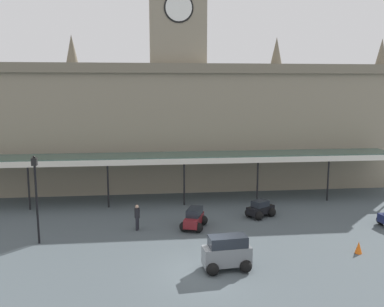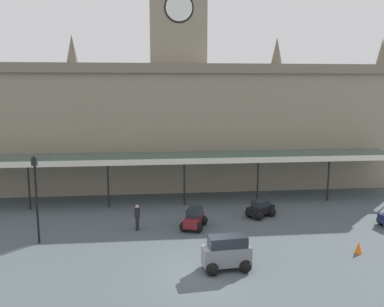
# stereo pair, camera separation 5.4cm
# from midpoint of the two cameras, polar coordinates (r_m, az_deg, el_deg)

# --- Properties ---
(ground_plane) EXTENTS (140.00, 140.00, 0.00)m
(ground_plane) POSITION_cam_midpoint_polar(r_m,az_deg,el_deg) (21.46, 1.95, -15.98)
(ground_plane) COLOR #454F53
(station_building) EXTENTS (41.03, 7.08, 19.40)m
(station_building) POSITION_cam_midpoint_polar(r_m,az_deg,el_deg) (38.36, -1.97, 4.75)
(station_building) COLOR gray
(station_building) RESTS_ON ground
(entrance_canopy) EXTENTS (34.98, 3.26, 3.76)m
(entrance_canopy) POSITION_cam_midpoint_polar(r_m,az_deg,el_deg) (32.97, -1.22, -0.42)
(entrance_canopy) COLOR #38564C
(entrance_canopy) RESTS_ON ground
(car_maroon_estate) EXTENTS (2.00, 2.42, 1.27)m
(car_maroon_estate) POSITION_cam_midpoint_polar(r_m,az_deg,el_deg) (27.33, 0.34, -9.06)
(car_maroon_estate) COLOR maroon
(car_maroon_estate) RESTS_ON ground
(car_black_sedan) EXTENTS (2.25, 2.11, 1.19)m
(car_black_sedan) POSITION_cam_midpoint_polar(r_m,az_deg,el_deg) (29.95, 9.46, -7.67)
(car_black_sedan) COLOR black
(car_black_sedan) RESTS_ON ground
(car_grey_van) EXTENTS (2.48, 1.74, 1.77)m
(car_grey_van) POSITION_cam_midpoint_polar(r_m,az_deg,el_deg) (21.44, 4.86, -13.67)
(car_grey_van) COLOR slate
(car_grey_van) RESTS_ON ground
(pedestrian_near_entrance) EXTENTS (0.34, 0.38, 1.67)m
(pedestrian_near_entrance) POSITION_cam_midpoint_polar(r_m,az_deg,el_deg) (27.07, -7.50, -8.55)
(pedestrian_near_entrance) COLOR black
(pedestrian_near_entrance) RESTS_ON ground
(victorian_lamppost) EXTENTS (0.30, 0.30, 5.24)m
(victorian_lamppost) POSITION_cam_midpoint_polar(r_m,az_deg,el_deg) (25.63, -20.60, -4.70)
(victorian_lamppost) COLOR black
(victorian_lamppost) RESTS_ON ground
(traffic_cone) EXTENTS (0.40, 0.40, 0.67)m
(traffic_cone) POSITION_cam_midpoint_polar(r_m,az_deg,el_deg) (25.20, 22.00, -11.92)
(traffic_cone) COLOR orange
(traffic_cone) RESTS_ON ground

